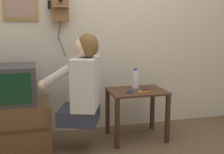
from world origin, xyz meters
name	(u,v)px	position (x,y,z in m)	size (l,w,h in m)	color
wall_back	(98,20)	(0.00, 1.03, 1.27)	(6.80, 0.05, 2.55)	beige
side_table	(137,100)	(0.32, 0.59, 0.43)	(0.59, 0.45, 0.54)	#422819
person	(83,83)	(-0.27, 0.44, 0.68)	(0.61, 0.56, 0.85)	#2D3347
tv_stand	(16,125)	(-0.92, 0.66, 0.24)	(0.68, 0.50, 0.48)	brown
television	(10,84)	(-0.94, 0.65, 0.66)	(0.49, 0.45, 0.36)	#38383A
wall_phone_antique	(60,3)	(-0.42, 0.94, 1.45)	(0.22, 0.19, 0.79)	brown
framed_picture	(20,0)	(-0.82, 0.99, 1.47)	(0.35, 0.03, 0.41)	olive
cell_phone_held	(129,91)	(0.22, 0.54, 0.54)	(0.11, 0.14, 0.01)	navy
cell_phone_spare	(146,88)	(0.44, 0.62, 0.54)	(0.09, 0.13, 0.01)	maroon
water_bottle	(135,79)	(0.34, 0.69, 0.64)	(0.08, 0.08, 0.22)	silver
toothbrush	(144,92)	(0.36, 0.47, 0.54)	(0.15, 0.05, 0.02)	orange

